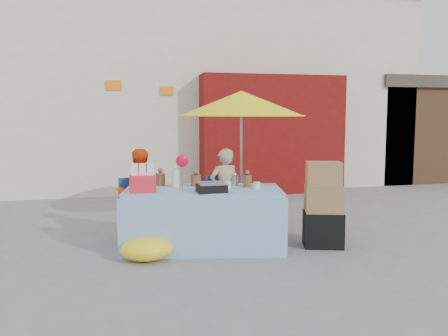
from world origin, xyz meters
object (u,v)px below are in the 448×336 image
object	(u,v)px
chair_left	(140,221)
chair_right	(226,217)
umbrella	(241,104)
vendor_orange	(139,193)
vendor_beige	(224,190)
box_stack	(323,208)
market_table	(203,217)

from	to	relation	value
chair_left	chair_right	world-z (taller)	same
chair_right	umbrella	world-z (taller)	umbrella
vendor_orange	chair_right	bearing A→B (deg)	164.34
vendor_beige	umbrella	xyz separation A→B (m)	(0.30, 0.15, 1.27)
umbrella	box_stack	size ratio (longest dim) A/B	1.86
vendor_beige	box_stack	distance (m)	1.52
market_table	vendor_beige	world-z (taller)	vendor_beige
chair_right	box_stack	distance (m)	1.46
chair_right	vendor_orange	xyz separation A→B (m)	(-1.25, 0.13, 0.37)
box_stack	market_table	bearing A→B (deg)	169.31
vendor_beige	box_stack	world-z (taller)	vendor_beige
chair_right	vendor_beige	size ratio (longest dim) A/B	0.68
vendor_orange	box_stack	distance (m)	2.57
umbrella	vendor_beige	bearing A→B (deg)	-153.43
market_table	umbrella	size ratio (longest dim) A/B	1.05
market_table	umbrella	world-z (taller)	umbrella
chair_left	box_stack	distance (m)	2.53
vendor_orange	box_stack	size ratio (longest dim) A/B	1.12
chair_left	vendor_orange	size ratio (longest dim) A/B	0.68
chair_left	vendor_beige	world-z (taller)	vendor_beige
vendor_orange	umbrella	world-z (taller)	umbrella
vendor_beige	box_stack	xyz separation A→B (m)	(1.08, -1.07, -0.10)
chair_right	vendor_orange	size ratio (longest dim) A/B	0.68
market_table	umbrella	distance (m)	1.91
vendor_orange	box_stack	world-z (taller)	vendor_orange
market_table	chair_left	size ratio (longest dim) A/B	2.59
chair_left	umbrella	xyz separation A→B (m)	(1.55, 0.28, 1.64)
chair_right	umbrella	xyz separation A→B (m)	(0.30, 0.28, 1.64)
chair_right	vendor_orange	bearing A→B (deg)	164.34
umbrella	box_stack	xyz separation A→B (m)	(0.78, -1.22, -1.37)
market_table	chair_right	world-z (taller)	market_table
chair_right	chair_left	bearing A→B (deg)	170.49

